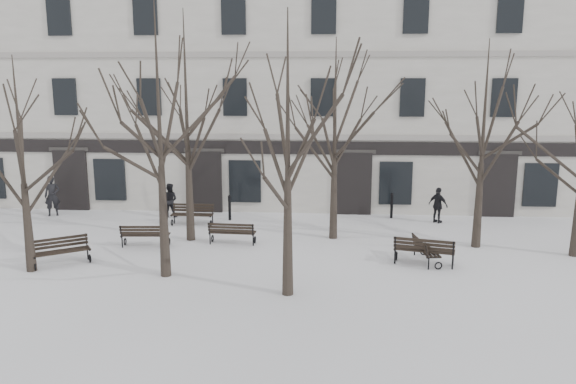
# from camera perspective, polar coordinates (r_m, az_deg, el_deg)

# --- Properties ---
(ground) EXTENTS (100.00, 100.00, 0.00)m
(ground) POSITION_cam_1_polar(r_m,az_deg,el_deg) (18.92, -2.96, -7.70)
(ground) COLOR white
(ground) RESTS_ON ground
(building) EXTENTS (40.40, 10.20, 11.40)m
(building) POSITION_cam_1_polar(r_m,az_deg,el_deg) (30.81, -0.15, 10.09)
(building) COLOR beige
(building) RESTS_ON ground
(tree_0) EXTENTS (4.84, 4.84, 6.92)m
(tree_0) POSITION_cam_1_polar(r_m,az_deg,el_deg) (19.58, -25.59, 4.83)
(tree_0) COLOR black
(tree_0) RESTS_ON ground
(tree_1) EXTENTS (5.92, 5.92, 8.46)m
(tree_1) POSITION_cam_1_polar(r_m,az_deg,el_deg) (17.57, -13.00, 8.18)
(tree_1) COLOR black
(tree_1) RESTS_ON ground
(tree_2) EXTENTS (5.64, 5.64, 8.05)m
(tree_2) POSITION_cam_1_polar(r_m,az_deg,el_deg) (15.56, -0.03, 7.18)
(tree_2) COLOR black
(tree_2) RESTS_ON ground
(tree_4) EXTENTS (6.11, 6.11, 8.73)m
(tree_4) POSITION_cam_1_polar(r_m,az_deg,el_deg) (21.60, -10.31, 9.27)
(tree_4) COLOR black
(tree_4) RESTS_ON ground
(tree_5) EXTENTS (5.42, 5.42, 7.74)m
(tree_5) POSITION_cam_1_polar(r_m,az_deg,el_deg) (21.60, 4.80, 7.76)
(tree_5) COLOR black
(tree_5) RESTS_ON ground
(tree_6) EXTENTS (5.32, 5.32, 7.60)m
(tree_6) POSITION_cam_1_polar(r_m,az_deg,el_deg) (21.54, 19.31, 6.92)
(tree_6) COLOR black
(tree_6) RESTS_ON ground
(bench_0) EXTENTS (1.86, 1.55, 0.92)m
(bench_0) POSITION_cam_1_polar(r_m,az_deg,el_deg) (20.57, -22.05, -5.51)
(bench_0) COLOR black
(bench_0) RESTS_ON ground
(bench_1) EXTENTS (1.81, 0.76, 0.89)m
(bench_1) POSITION_cam_1_polar(r_m,az_deg,el_deg) (21.71, -14.32, -4.21)
(bench_1) COLOR black
(bench_1) RESTS_ON ground
(bench_2) EXTENTS (2.09, 1.18, 1.00)m
(bench_2) POSITION_cam_1_polar(r_m,az_deg,el_deg) (19.53, 13.66, -5.72)
(bench_2) COLOR black
(bench_2) RESTS_ON ground
(bench_3) EXTENTS (1.81, 0.69, 0.90)m
(bench_3) POSITION_cam_1_polar(r_m,az_deg,el_deg) (24.62, -9.67, -2.18)
(bench_3) COLOR black
(bench_3) RESTS_ON ground
(bench_4) EXTENTS (1.80, 0.74, 0.89)m
(bench_4) POSITION_cam_1_polar(r_m,az_deg,el_deg) (21.49, -5.70, -4.07)
(bench_4) COLOR black
(bench_4) RESTS_ON ground
(bench_5) EXTENTS (0.83, 1.73, 0.84)m
(bench_5) POSITION_cam_1_polar(r_m,az_deg,el_deg) (19.89, 13.72, -5.68)
(bench_5) COLOR black
(bench_5) RESTS_ON ground
(bollard_a) EXTENTS (0.15, 0.15, 1.14)m
(bollard_a) POSITION_cam_1_polar(r_m,az_deg,el_deg) (25.18, -5.95, -1.50)
(bollard_a) COLOR black
(bollard_a) RESTS_ON ground
(bollard_b) EXTENTS (0.15, 0.15, 1.16)m
(bollard_b) POSITION_cam_1_polar(r_m,az_deg,el_deg) (25.86, 10.49, -1.26)
(bollard_b) COLOR black
(bollard_b) RESTS_ON ground
(pedestrian_a) EXTENTS (0.80, 0.67, 1.86)m
(pedestrian_a) POSITION_cam_1_polar(r_m,az_deg,el_deg) (28.20, -22.69, -2.21)
(pedestrian_a) COLOR black
(pedestrian_a) RESTS_ON ground
(pedestrian_b) EXTENTS (0.79, 0.63, 1.55)m
(pedestrian_b) POSITION_cam_1_polar(r_m,az_deg,el_deg) (26.36, -11.87, -2.46)
(pedestrian_b) COLOR black
(pedestrian_b) RESTS_ON ground
(pedestrian_c) EXTENTS (0.94, 0.91, 1.57)m
(pedestrian_c) POSITION_cam_1_polar(r_m,az_deg,el_deg) (25.57, 14.91, -3.03)
(pedestrian_c) COLOR black
(pedestrian_c) RESTS_ON ground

